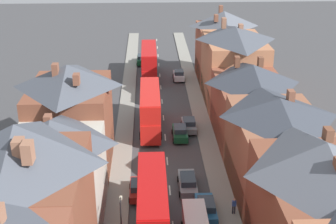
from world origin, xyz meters
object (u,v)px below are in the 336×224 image
object	(u,v)px
car_near_silver	(139,189)
car_mid_black	(206,208)
car_far_grey	(179,75)
car_parked_right_a	(180,132)
double_decker_bus_far_approaching	(149,62)
pedestrian_mid_right	(234,205)
double_decker_bus_mid_street	(152,207)
car_parked_right_b	(142,59)
double_decker_bus_lead	(150,109)
car_parked_left_a	(189,125)
car_near_blue	(188,182)

from	to	relation	value
car_near_silver	car_mid_black	xyz separation A→B (m)	(6.20, -3.53, 0.01)
car_far_grey	car_parked_right_a	bearing A→B (deg)	-93.40
double_decker_bus_far_approaching	pedestrian_mid_right	xyz separation A→B (m)	(7.48, -38.98, -1.78)
double_decker_bus_mid_street	car_near_silver	size ratio (longest dim) A/B	2.79
car_parked_right_b	pedestrian_mid_right	size ratio (longest dim) A/B	2.76
pedestrian_mid_right	double_decker_bus_lead	bearing A→B (deg)	111.64
car_near_silver	double_decker_bus_lead	bearing A→B (deg)	85.20
car_parked_left_a	car_parked_right_a	size ratio (longest dim) A/B	0.95
double_decker_bus_lead	car_near_blue	distance (m)	14.95
car_parked_right_b	pedestrian_mid_right	world-z (taller)	pedestrian_mid_right
pedestrian_mid_right	car_parked_right_b	bearing A→B (deg)	100.53
car_near_silver	car_parked_right_a	distance (m)	13.41
double_decker_bus_lead	pedestrian_mid_right	world-z (taller)	double_decker_bus_lead
car_near_blue	double_decker_bus_far_approaching	bearing A→B (deg)	95.97
double_decker_bus_mid_street	car_parked_right_a	xyz separation A→B (m)	(3.61, 18.46, -1.96)
double_decker_bus_far_approaching	car_far_grey	xyz separation A→B (m)	(4.91, -1.15, -1.97)
car_parked_left_a	car_parked_right_b	bearing A→B (deg)	102.06
car_parked_left_a	car_far_grey	world-z (taller)	car_far_grey
car_parked_right_a	car_parked_right_b	xyz separation A→B (m)	(-4.90, 31.22, -0.00)
car_near_blue	car_parked_right_a	xyz separation A→B (m)	(0.00, 11.49, 0.05)
car_near_silver	car_mid_black	world-z (taller)	car_mid_black
double_decker_bus_mid_street	car_parked_right_b	size ratio (longest dim) A/B	2.43
double_decker_bus_lead	car_mid_black	distance (m)	19.62
car_near_blue	car_parked_right_a	distance (m)	11.49
double_decker_bus_far_approaching	car_mid_black	size ratio (longest dim) A/B	2.55
car_parked_left_a	pedestrian_mid_right	bearing A→B (deg)	-81.94
double_decker_bus_lead	car_parked_right_b	world-z (taller)	double_decker_bus_lead
double_decker_bus_lead	double_decker_bus_mid_street	distance (m)	21.34
double_decker_bus_lead	pedestrian_mid_right	bearing A→B (deg)	-68.36
double_decker_bus_lead	car_near_blue	bearing A→B (deg)	-75.90
pedestrian_mid_right	car_near_blue	bearing A→B (deg)	130.76
car_parked_right_a	car_near_silver	bearing A→B (deg)	-111.43
pedestrian_mid_right	car_far_grey	bearing A→B (deg)	93.89
double_decker_bus_far_approaching	pedestrian_mid_right	distance (m)	39.73
double_decker_bus_lead	car_parked_right_b	distance (m)	28.43
car_parked_right_b	double_decker_bus_mid_street	bearing A→B (deg)	-88.51
car_near_silver	car_parked_left_a	bearing A→B (deg)	67.10
double_decker_bus_far_approaching	car_near_blue	bearing A→B (deg)	-84.03
car_near_silver	car_parked_right_a	bearing A→B (deg)	68.57
double_decker_bus_mid_street	pedestrian_mid_right	distance (m)	8.08
car_mid_black	pedestrian_mid_right	distance (m)	2.58
pedestrian_mid_right	car_parked_right_a	bearing A→B (deg)	103.62
double_decker_bus_far_approaching	car_near_blue	xyz separation A→B (m)	(3.61, -34.49, -2.01)
car_parked_left_a	double_decker_bus_far_approaching	bearing A→B (deg)	103.28
double_decker_bus_lead	double_decker_bus_far_approaching	bearing A→B (deg)	90.00
car_near_blue	car_far_grey	xyz separation A→B (m)	(1.30, 33.34, 0.04)
car_parked_left_a	car_far_grey	xyz separation A→B (m)	(-0.00, 19.66, 0.01)
car_parked_left_a	pedestrian_mid_right	world-z (taller)	pedestrian_mid_right
car_near_blue	double_decker_bus_lead	bearing A→B (deg)	104.10
car_mid_black	car_near_silver	bearing A→B (deg)	150.35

